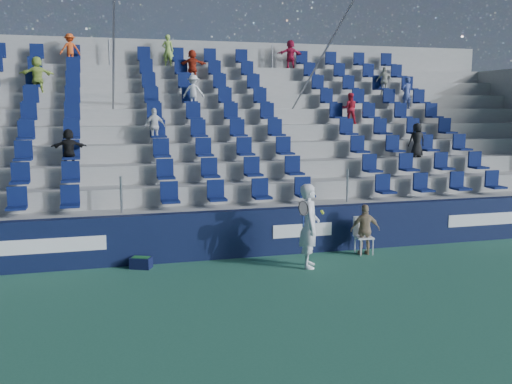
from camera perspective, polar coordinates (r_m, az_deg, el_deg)
ground at (r=11.72m, az=2.74°, el=-10.27°), size 70.00×70.00×0.00m
sponsor_wall at (r=14.47m, az=-1.12°, el=-4.14°), size 24.00×0.32×1.20m
grandstand at (r=19.17m, az=-4.93°, el=3.59°), size 24.00×8.17×6.63m
tennis_player at (r=13.49m, az=5.36°, el=-3.39°), size 0.74×0.84×1.99m
line_judge_chair at (r=15.05m, az=10.60°, el=-4.00°), size 0.46×0.47×0.96m
line_judge at (r=14.89m, az=10.86°, el=-3.72°), size 0.81×0.43×1.31m
ball_bin at (r=13.80m, az=-11.42°, el=-6.89°), size 0.57×0.49×0.27m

